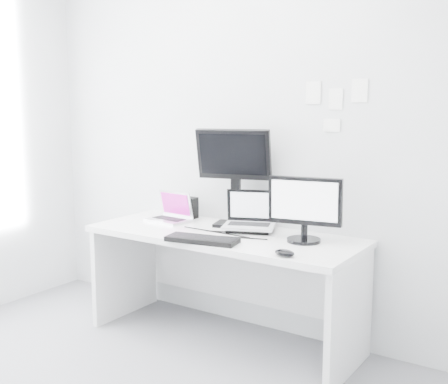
{
  "coord_description": "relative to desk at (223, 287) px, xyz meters",
  "views": [
    {
      "loc": [
        1.97,
        -1.69,
        1.56
      ],
      "look_at": [
        0.02,
        1.23,
        1.0
      ],
      "focal_mm": 45.13,
      "sensor_mm": 36.0,
      "label": 1
    }
  ],
  "objects": [
    {
      "name": "wall_note_0",
      "position": [
        0.45,
        0.34,
        1.26
      ],
      "size": [
        0.1,
        0.0,
        0.14
      ],
      "primitive_type": "cube",
      "color": "white",
      "rests_on": "back_wall"
    },
    {
      "name": "wall_note_2",
      "position": [
        0.75,
        0.34,
        1.26
      ],
      "size": [
        0.1,
        0.0,
        0.14
      ],
      "primitive_type": "cube",
      "color": "white",
      "rests_on": "back_wall"
    },
    {
      "name": "back_wall",
      "position": [
        0.0,
        0.35,
        0.99
      ],
      "size": [
        3.6,
        0.0,
        3.6
      ],
      "primitive_type": "plane",
      "rotation": [
        1.57,
        0.0,
        0.0
      ],
      "color": "silver",
      "rests_on": "ground"
    },
    {
      "name": "rear_monitor",
      "position": [
        -0.05,
        0.21,
        0.7
      ],
      "size": [
        0.53,
        0.31,
        0.68
      ],
      "primitive_type": "cube",
      "rotation": [
        0.0,
        0.0,
        0.28
      ],
      "color": "black",
      "rests_on": "desk"
    },
    {
      "name": "desk",
      "position": [
        0.0,
        0.0,
        0.0
      ],
      "size": [
        1.8,
        0.7,
        0.73
      ],
      "primitive_type": "cube",
      "color": "white",
      "rests_on": "ground"
    },
    {
      "name": "mouse",
      "position": [
        0.59,
        -0.28,
        0.38
      ],
      "size": [
        0.13,
        0.09,
        0.04
      ],
      "primitive_type": "ellipsoid",
      "rotation": [
        0.0,
        0.0,
        -0.1
      ],
      "color": "black",
      "rests_on": "desk"
    },
    {
      "name": "macbook",
      "position": [
        -0.52,
        0.07,
        0.47
      ],
      "size": [
        0.31,
        0.24,
        0.22
      ],
      "primitive_type": "cube",
      "rotation": [
        0.0,
        0.0,
        -0.08
      ],
      "color": "silver",
      "rests_on": "desk"
    },
    {
      "name": "dell_laptop",
      "position": [
        0.12,
        0.12,
        0.5
      ],
      "size": [
        0.4,
        0.36,
        0.27
      ],
      "primitive_type": "cube",
      "rotation": [
        0.0,
        0.0,
        0.39
      ],
      "color": "silver",
      "rests_on": "desk"
    },
    {
      "name": "keyboard",
      "position": [
        0.03,
        -0.27,
        0.38
      ],
      "size": [
        0.46,
        0.24,
        0.03
      ],
      "primitive_type": "cube",
      "rotation": [
        0.0,
        0.0,
        0.19
      ],
      "color": "black",
      "rests_on": "desk"
    },
    {
      "name": "wall_note_3",
      "position": [
        0.58,
        0.34,
        1.05
      ],
      "size": [
        0.11,
        0.0,
        0.08
      ],
      "primitive_type": "cube",
      "color": "white",
      "rests_on": "back_wall"
    },
    {
      "name": "speaker",
      "position": [
        -0.44,
        0.25,
        0.44
      ],
      "size": [
        0.1,
        0.1,
        0.15
      ],
      "primitive_type": "cube",
      "rotation": [
        0.0,
        0.0,
        -0.42
      ],
      "color": "black",
      "rests_on": "desk"
    },
    {
      "name": "wall_note_1",
      "position": [
        0.6,
        0.34,
        1.22
      ],
      "size": [
        0.09,
        0.0,
        0.13
      ],
      "primitive_type": "cube",
      "color": "white",
      "rests_on": "back_wall"
    },
    {
      "name": "samsung_monitor",
      "position": [
        0.54,
        0.07,
        0.57
      ],
      "size": [
        0.48,
        0.29,
        0.41
      ],
      "primitive_type": "cube",
      "rotation": [
        0.0,
        0.0,
        0.2
      ],
      "color": "black",
      "rests_on": "desk"
    }
  ]
}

